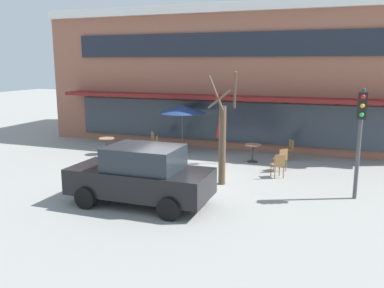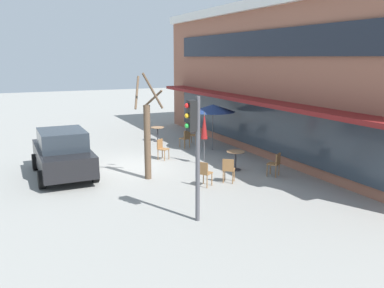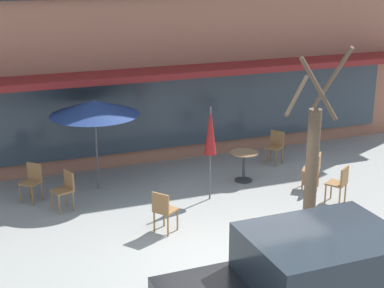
{
  "view_description": "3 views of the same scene",
  "coord_description": "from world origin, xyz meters",
  "px_view_note": "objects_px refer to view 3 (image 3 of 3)",
  "views": [
    {
      "loc": [
        5.46,
        -12.76,
        4.14
      ],
      "look_at": [
        -0.14,
        2.52,
        0.86
      ],
      "focal_mm": 38.0,
      "sensor_mm": 36.0,
      "label": 1
    },
    {
      "loc": [
        15.46,
        -4.27,
        4.38
      ],
      "look_at": [
        0.46,
        2.69,
        0.83
      ],
      "focal_mm": 38.0,
      "sensor_mm": 36.0,
      "label": 2
    },
    {
      "loc": [
        -4.14,
        -8.56,
        5.34
      ],
      "look_at": [
        0.53,
        3.35,
        1.29
      ],
      "focal_mm": 55.0,
      "sensor_mm": 36.0,
      "label": 3
    }
  ],
  "objects_px": {
    "cafe_chair_0": "(164,209)",
    "cafe_chair_3": "(275,145)",
    "patio_umbrella_cream_folded": "(210,132)",
    "cafe_chair_5": "(32,179)",
    "patio_umbrella_green_folded": "(94,108)",
    "cafe_chair_2": "(65,188)",
    "cafe_chair_4": "(340,182)",
    "street_tree": "(312,167)",
    "cafe_table_near_wall": "(244,161)",
    "cafe_chair_1": "(314,168)"
  },
  "relations": [
    {
      "from": "patio_umbrella_green_folded",
      "to": "cafe_chair_5",
      "type": "bearing_deg",
      "value": -172.83
    },
    {
      "from": "patio_umbrella_cream_folded",
      "to": "cafe_chair_0",
      "type": "distance_m",
      "value": 2.3
    },
    {
      "from": "patio_umbrella_green_folded",
      "to": "cafe_chair_4",
      "type": "bearing_deg",
      "value": -30.61
    },
    {
      "from": "patio_umbrella_cream_folded",
      "to": "cafe_chair_2",
      "type": "distance_m",
      "value": 3.44
    },
    {
      "from": "cafe_chair_3",
      "to": "cafe_chair_4",
      "type": "xyz_separation_m",
      "value": [
        -0.01,
        -2.97,
        0.0
      ]
    },
    {
      "from": "cafe_chair_4",
      "to": "cafe_table_near_wall",
      "type": "bearing_deg",
      "value": 123.61
    },
    {
      "from": "cafe_chair_2",
      "to": "cafe_chair_3",
      "type": "relative_size",
      "value": 1.0
    },
    {
      "from": "cafe_chair_1",
      "to": "cafe_chair_3",
      "type": "xyz_separation_m",
      "value": [
        0.04,
        1.98,
        0.0
      ]
    },
    {
      "from": "cafe_chair_4",
      "to": "cafe_chair_5",
      "type": "bearing_deg",
      "value": 157.3
    },
    {
      "from": "cafe_chair_3",
      "to": "street_tree",
      "type": "distance_m",
      "value": 4.84
    },
    {
      "from": "cafe_chair_4",
      "to": "patio_umbrella_green_folded",
      "type": "bearing_deg",
      "value": 149.39
    },
    {
      "from": "cafe_chair_4",
      "to": "cafe_chair_5",
      "type": "height_order",
      "value": "same"
    },
    {
      "from": "cafe_chair_0",
      "to": "cafe_chair_2",
      "type": "xyz_separation_m",
      "value": [
        -1.65,
        1.87,
        0.0
      ]
    },
    {
      "from": "patio_umbrella_green_folded",
      "to": "cafe_chair_0",
      "type": "bearing_deg",
      "value": -76.15
    },
    {
      "from": "cafe_chair_0",
      "to": "cafe_chair_2",
      "type": "relative_size",
      "value": 1.0
    },
    {
      "from": "cafe_chair_2",
      "to": "cafe_chair_5",
      "type": "height_order",
      "value": "same"
    },
    {
      "from": "cafe_chair_1",
      "to": "cafe_chair_4",
      "type": "distance_m",
      "value": 0.98
    },
    {
      "from": "cafe_chair_0",
      "to": "cafe_chair_4",
      "type": "xyz_separation_m",
      "value": [
        4.18,
        -0.04,
        0.0
      ]
    },
    {
      "from": "street_tree",
      "to": "patio_umbrella_cream_folded",
      "type": "bearing_deg",
      "value": 108.28
    },
    {
      "from": "patio_umbrella_cream_folded",
      "to": "cafe_chair_0",
      "type": "relative_size",
      "value": 2.47
    },
    {
      "from": "cafe_chair_0",
      "to": "cafe_chair_5",
      "type": "bearing_deg",
      "value": 130.38
    },
    {
      "from": "patio_umbrella_green_folded",
      "to": "street_tree",
      "type": "distance_m",
      "value": 5.38
    },
    {
      "from": "patio_umbrella_cream_folded",
      "to": "cafe_chair_0",
      "type": "bearing_deg",
      "value": -140.73
    },
    {
      "from": "cafe_chair_1",
      "to": "street_tree",
      "type": "relative_size",
      "value": 0.23
    },
    {
      "from": "cafe_table_near_wall",
      "to": "cafe_chair_4",
      "type": "relative_size",
      "value": 0.85
    },
    {
      "from": "cafe_table_near_wall",
      "to": "cafe_chair_2",
      "type": "height_order",
      "value": "cafe_chair_2"
    },
    {
      "from": "cafe_table_near_wall",
      "to": "cafe_chair_4",
      "type": "xyz_separation_m",
      "value": [
        1.38,
        -2.07,
        0.01
      ]
    },
    {
      "from": "patio_umbrella_cream_folded",
      "to": "cafe_chair_5",
      "type": "relative_size",
      "value": 2.47
    },
    {
      "from": "cafe_chair_5",
      "to": "cafe_chair_2",
      "type": "bearing_deg",
      "value": -52.11
    },
    {
      "from": "cafe_chair_1",
      "to": "patio_umbrella_cream_folded",
      "type": "bearing_deg",
      "value": 172.76
    },
    {
      "from": "cafe_table_near_wall",
      "to": "cafe_chair_3",
      "type": "xyz_separation_m",
      "value": [
        1.38,
        0.9,
        0.01
      ]
    },
    {
      "from": "patio_umbrella_green_folded",
      "to": "cafe_chair_2",
      "type": "relative_size",
      "value": 2.47
    },
    {
      "from": "patio_umbrella_green_folded",
      "to": "cafe_chair_3",
      "type": "height_order",
      "value": "patio_umbrella_green_folded"
    },
    {
      "from": "cafe_table_near_wall",
      "to": "cafe_chair_0",
      "type": "relative_size",
      "value": 0.85
    },
    {
      "from": "cafe_table_near_wall",
      "to": "cafe_chair_5",
      "type": "relative_size",
      "value": 0.85
    },
    {
      "from": "cafe_chair_0",
      "to": "cafe_chair_5",
      "type": "distance_m",
      "value": 3.49
    },
    {
      "from": "patio_umbrella_cream_folded",
      "to": "cafe_chair_3",
      "type": "xyz_separation_m",
      "value": [
        2.63,
        1.65,
        -1.1
      ]
    },
    {
      "from": "cafe_chair_1",
      "to": "cafe_chair_2",
      "type": "relative_size",
      "value": 1.0
    },
    {
      "from": "patio_umbrella_cream_folded",
      "to": "cafe_chair_3",
      "type": "relative_size",
      "value": 2.47
    },
    {
      "from": "cafe_chair_3",
      "to": "street_tree",
      "type": "bearing_deg",
      "value": -111.35
    },
    {
      "from": "cafe_table_near_wall",
      "to": "patio_umbrella_cream_folded",
      "type": "distance_m",
      "value": 1.84
    },
    {
      "from": "cafe_chair_4",
      "to": "cafe_chair_5",
      "type": "xyz_separation_m",
      "value": [
        -6.44,
        2.69,
        0.0
      ]
    },
    {
      "from": "cafe_chair_0",
      "to": "cafe_chair_3",
      "type": "xyz_separation_m",
      "value": [
        4.19,
        2.93,
        0.0
      ]
    },
    {
      "from": "patio_umbrella_green_folded",
      "to": "cafe_chair_0",
      "type": "relative_size",
      "value": 2.47
    },
    {
      "from": "cafe_chair_3",
      "to": "patio_umbrella_green_folded",
      "type": "bearing_deg",
      "value": -179.13
    },
    {
      "from": "cafe_chair_5",
      "to": "cafe_chair_3",
      "type": "bearing_deg",
      "value": 2.4
    },
    {
      "from": "cafe_table_near_wall",
      "to": "cafe_chair_3",
      "type": "relative_size",
      "value": 0.85
    },
    {
      "from": "cafe_chair_3",
      "to": "cafe_table_near_wall",
      "type": "bearing_deg",
      "value": -147.04
    },
    {
      "from": "patio_umbrella_cream_folded",
      "to": "cafe_chair_5",
      "type": "distance_m",
      "value": 4.21
    },
    {
      "from": "cafe_chair_2",
      "to": "cafe_chair_4",
      "type": "relative_size",
      "value": 1.0
    }
  ]
}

